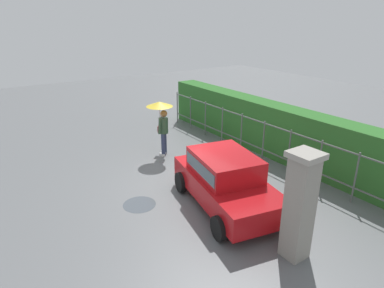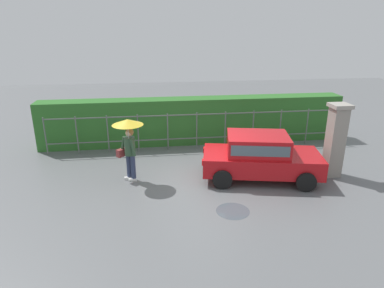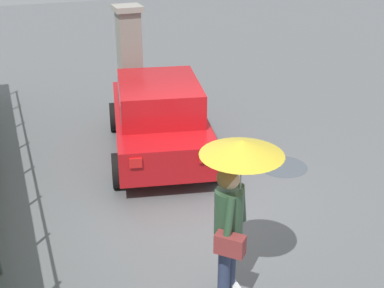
% 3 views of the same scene
% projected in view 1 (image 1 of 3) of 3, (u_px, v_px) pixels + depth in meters
% --- Properties ---
extents(ground_plane, '(40.00, 40.00, 0.00)m').
position_uv_depth(ground_plane, '(189.00, 182.00, 10.54)').
color(ground_plane, slate).
extents(car, '(3.96, 2.44, 1.48)m').
position_uv_depth(car, '(226.00, 179.00, 8.99)').
color(car, '#B71116').
rests_on(car, ground).
extents(pedestrian, '(0.95, 0.95, 2.05)m').
position_uv_depth(pedestrian, '(161.00, 117.00, 12.14)').
color(pedestrian, '#2D3856').
rests_on(pedestrian, ground).
extents(gate_pillar, '(0.60, 0.60, 2.42)m').
position_uv_depth(gate_pillar, '(300.00, 206.00, 6.88)').
color(gate_pillar, gray).
rests_on(gate_pillar, ground).
extents(fence_section, '(11.61, 0.05, 1.50)m').
position_uv_depth(fence_section, '(263.00, 140.00, 11.81)').
color(fence_section, '#59605B').
rests_on(fence_section, ground).
extents(hedge_row, '(12.56, 0.90, 1.90)m').
position_uv_depth(hedge_row, '(280.00, 132.00, 12.20)').
color(hedge_row, '#2D6B28').
rests_on(hedge_row, ground).
extents(puddle_near, '(0.91, 0.91, 0.00)m').
position_uv_depth(puddle_near, '(139.00, 204.00, 9.29)').
color(puddle_near, '#4C545B').
rests_on(puddle_near, ground).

